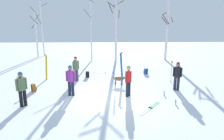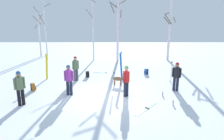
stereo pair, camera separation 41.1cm
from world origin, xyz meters
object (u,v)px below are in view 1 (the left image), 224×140
object	(u,v)px
person_4	(128,79)
backpack_2	(87,74)
water_bottle_1	(176,102)
birch_tree_0	(36,32)
water_bottle_0	(164,93)
person_0	(71,78)
birch_tree_1	(41,21)
person_1	(76,67)
person_2	(22,87)
person_3	(177,74)
ski_pair_lying_0	(105,73)
birch_tree_4	(167,28)
birch_tree_2	(91,21)
ski_poles_0	(171,71)
dog	(119,79)
ski_pair_planted_1	(121,66)
ski_pair_lying_1	(150,108)
backpack_1	(34,88)
ski_pair_planted_0	(46,67)
backpack_0	(146,71)

from	to	relation	value
person_4	backpack_2	bearing A→B (deg)	123.81
water_bottle_1	birch_tree_0	world-z (taller)	birch_tree_0
water_bottle_0	water_bottle_1	world-z (taller)	water_bottle_1
water_bottle_1	water_bottle_0	bearing A→B (deg)	99.00
person_0	birch_tree_1	size ratio (longest dim) A/B	0.22
person_1	person_2	xyz separation A→B (m)	(-1.92, -4.06, 0.00)
person_3	ski_pair_lying_0	distance (m)	6.08
person_0	birch_tree_4	world-z (taller)	birch_tree_4
person_0	birch_tree_2	size ratio (longest dim) A/B	0.22
birch_tree_2	ski_poles_0	bearing A→B (deg)	-53.50
dog	birch_tree_4	size ratio (longest dim) A/B	0.14
person_2	ski_pair_lying_0	bearing A→B (deg)	58.22
person_3	ski_pair_planted_1	xyz separation A→B (m)	(-3.10, 2.19, 0.01)
backpack_2	birch_tree_1	distance (m)	12.07
birch_tree_1	birch_tree_0	bearing A→B (deg)	-119.59
person_2	ski_pair_lying_1	world-z (taller)	person_2
backpack_1	ski_pair_planted_1	bearing A→B (deg)	22.02
backpack_2	water_bottle_1	world-z (taller)	backpack_2
backpack_1	birch_tree_2	size ratio (longest dim) A/B	0.06
backpack_1	backpack_2	distance (m)	4.08
birch_tree_0	birch_tree_1	world-z (taller)	birch_tree_1
person_3	ski_pair_planted_0	bearing A→B (deg)	163.35
dog	ski_poles_0	distance (m)	3.57
birch_tree_0	water_bottle_1	bearing A→B (deg)	-50.63
birch_tree_0	person_0	bearing A→B (deg)	-64.22
ski_poles_0	ski_pair_planted_0	bearing A→B (deg)	173.85
ski_pair_lying_1	water_bottle_0	world-z (taller)	water_bottle_0
ski_pair_planted_1	ski_pair_lying_1	distance (m)	4.83
birch_tree_1	birch_tree_2	distance (m)	6.70
ski_pair_planted_1	ski_poles_0	xyz separation A→B (m)	(3.29, -0.61, -0.21)
ski_poles_0	backpack_1	xyz separation A→B (m)	(-8.58, -1.53, -0.56)
ski_pair_lying_1	birch_tree_0	xyz separation A→B (m)	(-10.00, 14.24, 2.87)
backpack_2	birch_tree_0	bearing A→B (deg)	126.62
water_bottle_0	birch_tree_2	distance (m)	12.06
ski_pair_lying_0	birch_tree_1	size ratio (longest dim) A/B	0.24
ski_pair_planted_0	ski_pair_lying_1	size ratio (longest dim) A/B	1.22
backpack_1	person_0	bearing A→B (deg)	-17.49
person_1	birch_tree_0	distance (m)	11.58
person_4	water_bottle_1	bearing A→B (deg)	-27.66
person_1	ski_pair_planted_0	world-z (taller)	ski_pair_planted_0
ski_pair_planted_0	ski_pair_lying_0	size ratio (longest dim) A/B	0.94
ski_pair_planted_0	birch_tree_0	size ratio (longest dim) A/B	0.32
water_bottle_1	birch_tree_2	world-z (taller)	birch_tree_2
backpack_0	water_bottle_1	world-z (taller)	backpack_0
water_bottle_1	backpack_1	bearing A→B (deg)	164.74
person_2	ski_pair_planted_1	bearing A→B (deg)	39.94
birch_tree_0	birch_tree_2	size ratio (longest dim) A/B	0.71
ski_pair_planted_1	ski_pair_lying_0	bearing A→B (deg)	119.60
backpack_0	birch_tree_0	xyz separation A→B (m)	(-11.05, 8.05, 2.67)
ski_pair_planted_0	ski_poles_0	xyz separation A→B (m)	(8.53, -0.92, -0.13)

